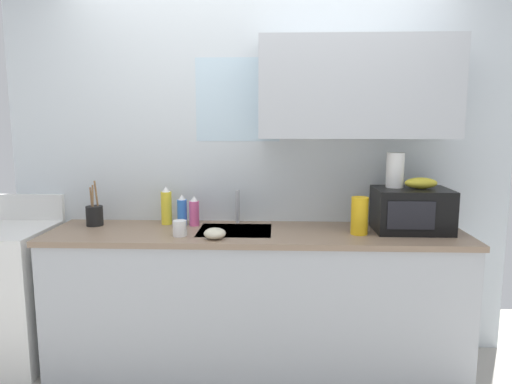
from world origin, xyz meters
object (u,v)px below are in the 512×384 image
(utensil_crock, at_px, (95,215))
(microwave, at_px, (411,210))
(dish_soap_bottle_pink, at_px, (194,212))
(mug_white, at_px, (180,228))
(dish_soap_bottle_blue, at_px, (182,211))
(small_bowl, at_px, (215,233))
(stove_range, at_px, (5,294))
(banana_bunch, at_px, (421,183))
(dish_soap_bottle_yellow, at_px, (166,206))
(paper_towel_roll, at_px, (395,170))
(cereal_canister, at_px, (360,216))

(utensil_crock, bearing_deg, microwave, -1.99)
(dish_soap_bottle_pink, xyz_separation_m, mug_white, (-0.04, -0.29, -0.04))
(dish_soap_bottle_blue, height_order, small_bowl, dish_soap_bottle_blue)
(stove_range, xyz_separation_m, dish_soap_bottle_pink, (1.24, 0.14, 0.53))
(banana_bunch, height_order, dish_soap_bottle_yellow, banana_bunch)
(paper_towel_roll, xyz_separation_m, small_bowl, (-1.11, -0.30, -0.35))
(dish_soap_bottle_blue, xyz_separation_m, small_bowl, (0.26, -0.35, -0.06))
(microwave, bearing_deg, dish_soap_bottle_yellow, 175.27)
(mug_white, bearing_deg, paper_towel_roll, 10.23)
(banana_bunch, relative_size, paper_towel_roll, 0.91)
(paper_towel_roll, height_order, dish_soap_bottle_blue, paper_towel_roll)
(small_bowl, bearing_deg, microwave, 11.61)
(stove_range, xyz_separation_m, dish_soap_bottle_blue, (1.16, 0.15, 0.54))
(banana_bunch, bearing_deg, dish_soap_bottle_pink, 176.16)
(utensil_crock, bearing_deg, cereal_canister, -5.67)
(utensil_crock, bearing_deg, small_bowl, -20.85)
(dish_soap_bottle_blue, height_order, mug_white, dish_soap_bottle_blue)
(stove_range, bearing_deg, mug_white, -6.82)
(dish_soap_bottle_blue, bearing_deg, small_bowl, -53.29)
(banana_bunch, distance_m, dish_soap_bottle_pink, 1.46)
(paper_towel_roll, distance_m, dish_soap_bottle_pink, 1.32)
(dish_soap_bottle_pink, distance_m, dish_soap_bottle_yellow, 0.20)
(stove_range, relative_size, banana_bunch, 5.40)
(microwave, height_order, paper_towel_roll, paper_towel_roll)
(dish_soap_bottle_yellow, bearing_deg, microwave, -4.73)
(dish_soap_bottle_pink, bearing_deg, small_bowl, -62.56)
(dish_soap_bottle_yellow, xyz_separation_m, utensil_crock, (-0.47, -0.06, -0.05))
(microwave, relative_size, mug_white, 4.84)
(banana_bunch, distance_m, dish_soap_bottle_blue, 1.54)
(dish_soap_bottle_yellow, height_order, mug_white, dish_soap_bottle_yellow)
(microwave, bearing_deg, stove_range, -179.02)
(cereal_canister, distance_m, utensil_crock, 1.72)
(utensil_crock, bearing_deg, stove_range, -168.67)
(dish_soap_bottle_blue, bearing_deg, stove_range, -172.75)
(microwave, bearing_deg, dish_soap_bottle_pink, 175.95)
(dish_soap_bottle_yellow, xyz_separation_m, cereal_canister, (1.24, -0.23, -0.01))
(microwave, relative_size, cereal_canister, 2.00)
(dish_soap_bottle_yellow, bearing_deg, cereal_canister, -10.46)
(dish_soap_bottle_pink, relative_size, cereal_canister, 0.86)
(paper_towel_roll, height_order, small_bowl, paper_towel_roll)
(banana_bunch, xyz_separation_m, dish_soap_bottle_blue, (-1.52, 0.10, -0.21))
(dish_soap_bottle_blue, relative_size, dish_soap_bottle_yellow, 0.81)
(small_bowl, bearing_deg, cereal_canister, 9.79)
(cereal_canister, bearing_deg, paper_towel_roll, 32.01)
(paper_towel_roll, bearing_deg, cereal_canister, -147.99)
(banana_bunch, relative_size, mug_white, 2.11)
(microwave, xyz_separation_m, small_bowl, (-1.21, -0.25, -0.10))
(microwave, bearing_deg, banana_bunch, 1.77)
(paper_towel_roll, height_order, cereal_canister, paper_towel_roll)
(dish_soap_bottle_pink, bearing_deg, mug_white, -97.94)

